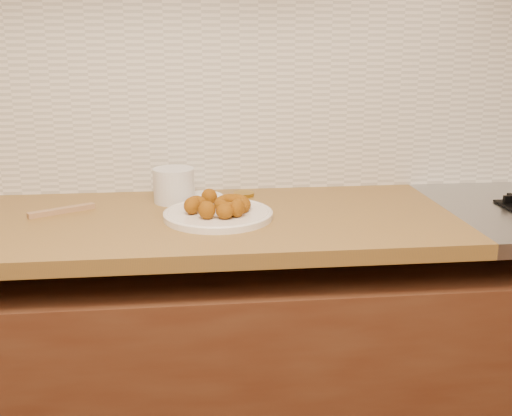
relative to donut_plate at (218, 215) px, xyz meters
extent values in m
cube|color=tan|center=(0.14, 0.33, 0.44)|extent=(4.00, 0.02, 2.70)
cube|color=#56331E|center=(0.14, 0.02, -0.52)|extent=(3.60, 0.60, 0.77)
cube|color=brown|center=(-0.51, 0.02, -0.03)|extent=(2.30, 0.62, 0.04)
cube|color=silver|center=(0.14, 0.32, 0.29)|extent=(3.60, 0.02, 0.60)
cylinder|color=white|center=(0.00, 0.00, 0.00)|extent=(0.29, 0.29, 0.02)
torus|color=#804504|center=(0.04, 0.01, 0.03)|extent=(0.13, 0.13, 0.04)
ellipsoid|color=#804504|center=(-0.06, 0.03, 0.03)|extent=(0.06, 0.05, 0.04)
ellipsoid|color=#804504|center=(-0.07, -0.01, 0.03)|extent=(0.06, 0.07, 0.05)
ellipsoid|color=#804504|center=(-0.03, -0.06, 0.03)|extent=(0.05, 0.05, 0.05)
ellipsoid|color=#804504|center=(0.01, -0.07, 0.03)|extent=(0.05, 0.05, 0.04)
ellipsoid|color=#804504|center=(-0.02, 0.08, 0.03)|extent=(0.06, 0.06, 0.05)
ellipsoid|color=#804504|center=(0.05, -0.05, 0.03)|extent=(0.06, 0.06, 0.05)
cylinder|color=silver|center=(-0.12, 0.18, 0.04)|extent=(0.14, 0.14, 0.10)
cylinder|color=white|center=(-0.04, 0.21, 0.00)|extent=(0.16, 0.16, 0.01)
cylinder|color=#A98121|center=(0.09, 0.22, 0.00)|extent=(0.07, 0.07, 0.01)
cube|color=#98714C|center=(-0.43, 0.09, 0.00)|extent=(0.17, 0.11, 0.01)
camera|label=1|loc=(-0.07, -1.54, 0.46)|focal=42.00mm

